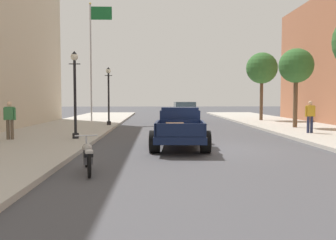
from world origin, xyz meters
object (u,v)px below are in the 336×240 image
object	(u,v)px
street_lamp_far	(109,91)
street_tree_second	(296,66)
pedestrian_sidewalk_right	(310,115)
street_lamp_near	(75,88)
flagpole	(94,49)
pedestrian_sidewalk_left	(10,118)
street_tree_third	(262,68)
car_background_silver	(184,113)
motorcycle_parked	(88,156)
hotrod_truck_navy	(180,128)

from	to	relation	value
street_lamp_far	street_tree_second	xyz separation A→B (m)	(11.70, -2.42, 1.48)
pedestrian_sidewalk_right	street_lamp_near	world-z (taller)	street_lamp_near
street_lamp_near	street_tree_second	size ratio (longest dim) A/B	0.80
flagpole	pedestrian_sidewalk_left	bearing A→B (deg)	-96.66
street_tree_second	street_tree_third	xyz separation A→B (m)	(0.03, 7.33, 0.47)
pedestrian_sidewalk_right	car_background_silver	bearing A→B (deg)	120.65
pedestrian_sidewalk_left	street_lamp_far	distance (m)	9.17
car_background_silver	pedestrian_sidewalk_left	distance (m)	14.87
motorcycle_parked	car_background_silver	distance (m)	19.05
car_background_silver	flagpole	xyz separation A→B (m)	(-7.03, 0.59, 5.00)
car_background_silver	pedestrian_sidewalk_right	xyz separation A→B (m)	(5.74, -9.68, 0.32)
hotrod_truck_navy	car_background_silver	size ratio (longest dim) A/B	1.15
pedestrian_sidewalk_right	street_tree_second	size ratio (longest dim) A/B	0.34
car_background_silver	hotrod_truck_navy	bearing A→B (deg)	-95.15
street_lamp_far	flagpole	xyz separation A→B (m)	(-1.68, 4.27, 3.39)
car_background_silver	street_lamp_near	world-z (taller)	street_lamp_near
street_lamp_far	flagpole	bearing A→B (deg)	111.45
motorcycle_parked	street_tree_second	xyz separation A→B (m)	(10.32, 12.53, 3.42)
pedestrian_sidewalk_left	motorcycle_parked	bearing A→B (deg)	-54.77
street_lamp_near	flagpole	xyz separation A→B (m)	(-1.27, 12.50, 3.39)
street_lamp_near	motorcycle_parked	bearing A→B (deg)	-75.08
hotrod_truck_navy	flagpole	bearing A→B (deg)	111.99
street_lamp_far	street_tree_third	xyz separation A→B (m)	(11.73, 4.91, 1.95)
street_lamp_far	hotrod_truck_navy	bearing A→B (deg)	-67.78
motorcycle_parked	hotrod_truck_navy	bearing A→B (deg)	60.71
street_lamp_far	street_tree_third	world-z (taller)	street_tree_third
street_tree_third	pedestrian_sidewalk_right	bearing A→B (deg)	-93.33
flagpole	pedestrian_sidewalk_right	bearing A→B (deg)	-38.81
street_tree_third	hotrod_truck_navy	bearing A→B (deg)	-116.93
hotrod_truck_navy	street_lamp_far	distance (m)	11.00
pedestrian_sidewalk_left	pedestrian_sidewalk_right	size ratio (longest dim) A/B	1.00
street_tree_second	street_tree_third	distance (m)	7.34
motorcycle_parked	street_tree_third	size ratio (longest dim) A/B	0.38
motorcycle_parked	street_lamp_near	distance (m)	7.21
street_lamp_near	street_lamp_far	world-z (taller)	same
street_lamp_far	pedestrian_sidewalk_right	bearing A→B (deg)	-28.42
hotrod_truck_navy	pedestrian_sidewalk_right	bearing A→B (deg)	30.27
car_background_silver	street_lamp_near	xyz separation A→B (m)	(-5.76, -11.91, 1.62)
car_background_silver	street_tree_second	xyz separation A→B (m)	(6.34, -6.10, 3.10)
street_lamp_near	car_background_silver	bearing A→B (deg)	64.19
street_lamp_far	street_tree_third	bearing A→B (deg)	22.72
street_tree_second	flagpole	bearing A→B (deg)	153.44
pedestrian_sidewalk_right	street_tree_third	world-z (taller)	street_tree_third
street_tree_third	pedestrian_sidewalk_left	bearing A→B (deg)	-138.00
motorcycle_parked	street_lamp_near	world-z (taller)	street_lamp_near
pedestrian_sidewalk_left	street_lamp_near	bearing A→B (deg)	5.61
street_lamp_near	flagpole	distance (m)	13.01
car_background_silver	street_tree_third	xyz separation A→B (m)	(6.37, 1.23, 3.57)
flagpole	street_tree_third	world-z (taller)	flagpole
hotrod_truck_navy	street_lamp_near	bearing A→B (deg)	157.83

